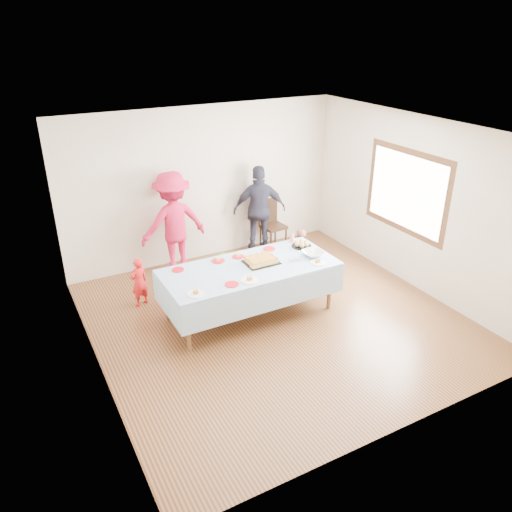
{
  "coord_description": "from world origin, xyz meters",
  "views": [
    {
      "loc": [
        -3.18,
        -5.3,
        3.95
      ],
      "look_at": [
        -0.16,
        0.3,
        0.93
      ],
      "focal_mm": 35.0,
      "sensor_mm": 36.0,
      "label": 1
    }
  ],
  "objects": [
    {
      "name": "toddler_right",
      "position": [
        1.04,
        1.0,
        0.42
      ],
      "size": [
        0.41,
        0.33,
        0.83
      ],
      "primitive_type": "imported",
      "rotation": [
        0.0,
        0.0,
        3.17
      ],
      "color": "#D17861",
      "rests_on": "ground"
    },
    {
      "name": "plate_white_mid",
      "position": [
        -0.46,
        -0.07,
        0.79
      ],
      "size": [
        0.24,
        0.24,
        0.01
      ],
      "primitive_type": "cylinder",
      "color": "white",
      "rests_on": "party_table"
    },
    {
      "name": "adult_right",
      "position": [
        0.94,
        2.2,
        0.82
      ],
      "size": [
        1.04,
        0.7,
        1.64
      ],
      "primitive_type": "imported",
      "rotation": [
        0.0,
        0.0,
        2.8
      ],
      "color": "#292939",
      "rests_on": "ground"
    },
    {
      "name": "toddler_mid",
      "position": [
        -0.41,
        0.9,
        0.38
      ],
      "size": [
        0.43,
        0.36,
        0.77
      ],
      "primitive_type": "imported",
      "rotation": [
        0.0,
        0.0,
        2.8
      ],
      "color": "#457C29",
      "rests_on": "ground"
    },
    {
      "name": "dining_chair",
      "position": [
        1.23,
        2.28,
        0.52
      ],
      "size": [
        0.44,
        0.44,
        0.93
      ],
      "rotation": [
        0.0,
        0.0,
        0.1
      ],
      "color": "black",
      "rests_on": "ground"
    },
    {
      "name": "plate_red_far_a",
      "position": [
        -1.2,
        0.68,
        0.79
      ],
      "size": [
        0.17,
        0.17,
        0.01
      ],
      "primitive_type": "cylinder",
      "color": "red",
      "rests_on": "party_table"
    },
    {
      "name": "plate_red_far_c",
      "position": [
        -0.27,
        0.66,
        0.79
      ],
      "size": [
        0.18,
        0.18,
        0.01
      ],
      "primitive_type": "cylinder",
      "color": "red",
      "rests_on": "party_table"
    },
    {
      "name": "plate_red_near",
      "position": [
        -0.72,
        -0.05,
        0.79
      ],
      "size": [
        0.19,
        0.19,
        0.01
      ],
      "primitive_type": "cylinder",
      "color": "red",
      "rests_on": "party_table"
    },
    {
      "name": "adult_left",
      "position": [
        -0.71,
        2.2,
        0.87
      ],
      "size": [
        1.15,
        0.69,
        1.75
      ],
      "primitive_type": "imported",
      "rotation": [
        0.0,
        0.0,
        3.18
      ],
      "color": "#C4183F",
      "rests_on": "ground"
    },
    {
      "name": "toddler_left",
      "position": [
        -1.6,
        1.32,
        0.39
      ],
      "size": [
        0.33,
        0.27,
        0.78
      ],
      "primitive_type": "imported",
      "rotation": [
        0.0,
        0.0,
        3.47
      ],
      "color": "red",
      "rests_on": "ground"
    },
    {
      "name": "fork_pile",
      "position": [
        0.41,
        0.18,
        0.81
      ],
      "size": [
        0.24,
        0.18,
        0.07
      ],
      "primitive_type": null,
      "color": "white",
      "rests_on": "party_table"
    },
    {
      "name": "plate_white_right",
      "position": [
        0.65,
        -0.06,
        0.79
      ],
      "size": [
        0.21,
        0.21,
        0.01
      ],
      "primitive_type": "cylinder",
      "color": "white",
      "rests_on": "party_table"
    },
    {
      "name": "room_walls",
      "position": [
        0.05,
        0.0,
        1.77
      ],
      "size": [
        5.04,
        5.04,
        2.72
      ],
      "color": "#C3B3A0",
      "rests_on": "ground"
    },
    {
      "name": "party_table",
      "position": [
        -0.26,
        0.3,
        0.72
      ],
      "size": [
        2.5,
        1.1,
        0.78
      ],
      "color": "brown",
      "rests_on": "ground"
    },
    {
      "name": "punch_bowl",
      "position": [
        0.73,
        0.18,
        0.82
      ],
      "size": [
        0.31,
        0.31,
        0.08
      ],
      "primitive_type": "imported",
      "color": "silver",
      "rests_on": "party_table"
    },
    {
      "name": "ground",
      "position": [
        0.0,
        0.0,
        0.0
      ],
      "size": [
        5.0,
        5.0,
        0.0
      ],
      "primitive_type": "plane",
      "color": "#4A2415",
      "rests_on": "ground"
    },
    {
      "name": "rolls_tray",
      "position": [
        0.77,
        0.54,
        0.82
      ],
      "size": [
        0.31,
        0.31,
        0.09
      ],
      "color": "black",
      "rests_on": "party_table"
    },
    {
      "name": "birthday_cake",
      "position": [
        -0.06,
        0.34,
        0.82
      ],
      "size": [
        0.48,
        0.37,
        0.08
      ],
      "color": "black",
      "rests_on": "party_table"
    },
    {
      "name": "plate_white_left",
      "position": [
        -1.23,
        -0.07,
        0.79
      ],
      "size": [
        0.23,
        0.23,
        0.01
      ],
      "primitive_type": "cylinder",
      "color": "white",
      "rests_on": "party_table"
    },
    {
      "name": "plate_red_far_d",
      "position": [
        0.28,
        0.69,
        0.79
      ],
      "size": [
        0.18,
        0.18,
        0.01
      ],
      "primitive_type": "cylinder",
      "color": "red",
      "rests_on": "party_table"
    },
    {
      "name": "plate_red_far_b",
      "position": [
        -0.58,
        0.68,
        0.79
      ],
      "size": [
        0.2,
        0.2,
        0.01
      ],
      "primitive_type": "cylinder",
      "color": "red",
      "rests_on": "party_table"
    },
    {
      "name": "party_hat",
      "position": [
        0.74,
        0.76,
        0.87
      ],
      "size": [
        0.11,
        0.11,
        0.18
      ],
      "primitive_type": "cone",
      "color": "silver",
      "rests_on": "party_table"
    }
  ]
}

